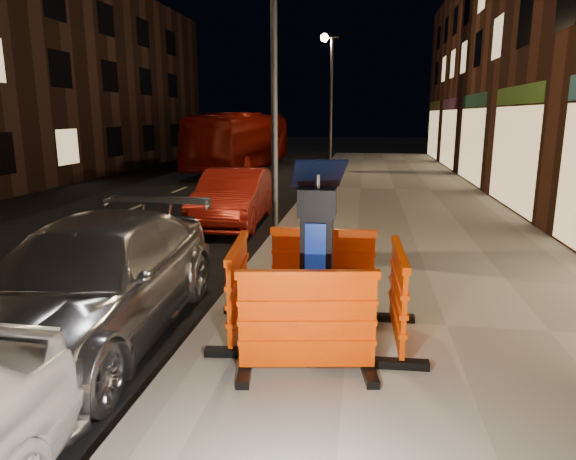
# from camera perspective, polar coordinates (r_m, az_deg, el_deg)

# --- Properties ---
(ground_plane) EXTENTS (120.00, 120.00, 0.00)m
(ground_plane) POSITION_cam_1_polar(r_m,az_deg,el_deg) (7.19, -7.64, -10.14)
(ground_plane) COLOR black
(ground_plane) RESTS_ON ground
(sidewalk) EXTENTS (6.00, 60.00, 0.15)m
(sidewalk) POSITION_cam_1_polar(r_m,az_deg,el_deg) (6.98, 17.17, -10.64)
(sidewalk) COLOR gray
(sidewalk) RESTS_ON ground
(kerb) EXTENTS (0.30, 60.00, 0.15)m
(kerb) POSITION_cam_1_polar(r_m,az_deg,el_deg) (7.16, -7.65, -9.58)
(kerb) COLOR slate
(kerb) RESTS_ON ground
(parking_kiosk) EXTENTS (0.68, 0.68, 2.02)m
(parking_kiosk) POSITION_cam_1_polar(r_m,az_deg,el_deg) (6.00, 3.21, -2.93)
(parking_kiosk) COLOR black
(parking_kiosk) RESTS_ON sidewalk
(barrier_front) EXTENTS (1.52, 0.81, 1.13)m
(barrier_front) POSITION_cam_1_polar(r_m,az_deg,el_deg) (5.25, 2.15, -10.41)
(barrier_front) COLOR #FF4200
(barrier_front) RESTS_ON sidewalk
(barrier_back) EXTENTS (1.46, 0.62, 1.13)m
(barrier_back) POSITION_cam_1_polar(r_m,az_deg,el_deg) (7.03, 3.90, -4.37)
(barrier_back) COLOR #FF4200
(barrier_back) RESTS_ON sidewalk
(barrier_kerbside) EXTENTS (0.74, 1.50, 1.13)m
(barrier_kerbside) POSITION_cam_1_polar(r_m,az_deg,el_deg) (6.29, -5.55, -6.50)
(barrier_kerbside) COLOR #FF4200
(barrier_kerbside) RESTS_ON sidewalk
(barrier_bldgside) EXTENTS (0.64, 1.47, 1.13)m
(barrier_bldgside) POSITION_cam_1_polar(r_m,az_deg,el_deg) (6.13, 12.11, -7.26)
(barrier_bldgside) COLOR #FF4200
(barrier_bldgside) RESTS_ON sidewalk
(car_silver) EXTENTS (2.23, 5.17, 1.48)m
(car_silver) POSITION_cam_1_polar(r_m,az_deg,el_deg) (7.11, -20.58, -11.14)
(car_silver) COLOR #B2B2B7
(car_silver) RESTS_ON ground
(car_red) EXTENTS (1.68, 4.34, 1.41)m
(car_red) POSITION_cam_1_polar(r_m,az_deg,el_deg) (13.39, -5.97, 0.68)
(car_red) COLOR maroon
(car_red) RESTS_ON ground
(bus_doubledecker) EXTENTS (3.26, 10.45, 2.86)m
(bus_doubledecker) POSITION_cam_1_polar(r_m,az_deg,el_deg) (27.15, -5.12, 6.80)
(bus_doubledecker) COLOR maroon
(bus_doubledecker) RESTS_ON ground
(street_lamp_mid) EXTENTS (0.12, 0.12, 6.00)m
(street_lamp_mid) POSITION_cam_1_polar(r_m,az_deg,el_deg) (9.50, -1.54, 14.97)
(street_lamp_mid) COLOR #3F3F44
(street_lamp_mid) RESTS_ON sidewalk
(street_lamp_far) EXTENTS (0.12, 0.12, 6.00)m
(street_lamp_far) POSITION_cam_1_polar(r_m,az_deg,el_deg) (24.41, 4.80, 13.56)
(street_lamp_far) COLOR #3F3F44
(street_lamp_far) RESTS_ON sidewalk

